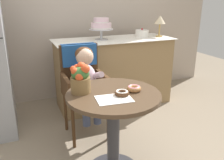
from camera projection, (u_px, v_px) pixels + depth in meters
name	position (u px, v px, depth m)	size (l,w,h in m)	color
back_wall	(61.00, 2.00, 3.19)	(4.80, 0.10, 2.70)	#B2A393
cafe_table	(113.00, 118.00, 1.85)	(0.72, 0.72, 0.72)	#4C3826
wicker_chair	(82.00, 76.00, 2.44)	(0.42, 0.45, 0.95)	#472D19
seated_child	(86.00, 77.00, 2.29)	(0.27, 0.32, 0.73)	silver
paper_napkin	(114.00, 99.00, 1.67)	(0.25, 0.18, 0.00)	white
donut_front	(122.00, 93.00, 1.73)	(0.11, 0.11, 0.04)	#4C2D19
donut_mid	(134.00, 88.00, 1.82)	(0.11, 0.11, 0.04)	#AD7542
flower_vase	(80.00, 78.00, 1.76)	(0.15, 0.15, 0.23)	brown
display_counter	(114.00, 72.00, 3.20)	(1.56, 0.62, 0.90)	#93754C
tiered_cake_stand	(101.00, 25.00, 2.94)	(0.30, 0.30, 0.27)	silver
round_layer_cake	(142.00, 34.00, 3.19)	(0.18, 0.18, 0.12)	white
table_lamp	(160.00, 21.00, 3.17)	(0.15, 0.15, 0.28)	#B28C47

